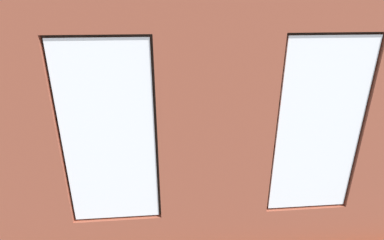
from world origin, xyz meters
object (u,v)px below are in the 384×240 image
(potted_plant_near_tv, at_px, (67,166))
(potted_plant_beside_window_right, at_px, (65,188))
(remote_gray, at_px, (182,141))
(coffee_table, at_px, (178,142))
(media_console, at_px, (57,150))
(table_plant_small, at_px, (177,134))
(cup_ceramic, at_px, (193,134))
(potted_plant_by_left_couch, at_px, (272,113))
(couch_by_window, at_px, (207,199))
(potted_plant_foreground_right, at_px, (85,103))
(couch_left, at_px, (311,140))
(candle_jar, at_px, (159,140))
(tv_flatscreen, at_px, (52,124))

(potted_plant_near_tv, bearing_deg, potted_plant_beside_window_right, 106.37)
(remote_gray, bearing_deg, potted_plant_near_tv, -89.24)
(coffee_table, bearing_deg, media_console, -2.14)
(media_console, xyz_separation_m, potted_plant_beside_window_right, (-0.86, 2.12, 0.48))
(table_plant_small, bearing_deg, cup_ceramic, -159.23)
(coffee_table, xyz_separation_m, potted_plant_beside_window_right, (1.67, 2.03, 0.36))
(potted_plant_by_left_couch, bearing_deg, coffee_table, 28.82)
(potted_plant_by_left_couch, bearing_deg, potted_plant_near_tv, 27.67)
(potted_plant_by_left_couch, bearing_deg, table_plant_small, 28.82)
(couch_by_window, bearing_deg, potted_plant_foreground_right, -53.17)
(couch_left, bearing_deg, remote_gray, -93.17)
(potted_plant_near_tv, bearing_deg, coffee_table, -153.83)
(candle_jar, distance_m, table_plant_small, 0.41)
(couch_left, bearing_deg, couch_by_window, -58.04)
(couch_left, bearing_deg, potted_plant_by_left_couch, -168.83)
(media_console, bearing_deg, potted_plant_near_tv, 117.26)
(potted_plant_near_tv, bearing_deg, tv_flatscreen, -62.80)
(candle_jar, relative_size, tv_flatscreen, 0.11)
(potted_plant_beside_window_right, bearing_deg, media_console, -67.94)
(cup_ceramic, relative_size, potted_plant_by_left_couch, 0.17)
(couch_by_window, distance_m, remote_gray, 1.84)
(potted_plant_beside_window_right, bearing_deg, remote_gray, -132.74)
(candle_jar, bearing_deg, potted_plant_beside_window_right, 56.06)
(tv_flatscreen, bearing_deg, media_console, 90.00)
(table_plant_small, bearing_deg, potted_plant_near_tv, 26.17)
(candle_jar, relative_size, remote_gray, 0.62)
(tv_flatscreen, bearing_deg, potted_plant_foreground_right, -101.84)
(coffee_table, xyz_separation_m, table_plant_small, (-0.00, 0.00, 0.19))
(potted_plant_by_left_couch, bearing_deg, potted_plant_foreground_right, -1.90)
(coffee_table, bearing_deg, potted_plant_by_left_couch, -151.18)
(remote_gray, bearing_deg, couch_left, 69.40)
(potted_plant_foreground_right, bearing_deg, potted_plant_near_tv, 95.60)
(couch_by_window, distance_m, tv_flatscreen, 3.58)
(table_plant_small, height_order, potted_plant_near_tv, potted_plant_near_tv)
(couch_left, relative_size, potted_plant_by_left_couch, 3.25)
(table_plant_small, xyz_separation_m, potted_plant_near_tv, (1.98, 0.97, -0.10))
(cup_ceramic, distance_m, candle_jar, 0.78)
(tv_flatscreen, xyz_separation_m, potted_plant_foreground_right, (-0.30, -1.45, -0.07))
(potted_plant_near_tv, bearing_deg, table_plant_small, -153.83)
(couch_by_window, xyz_separation_m, coffee_table, (0.37, -1.93, 0.04))
(potted_plant_by_left_couch, bearing_deg, couch_left, 105.46)
(potted_plant_foreground_right, bearing_deg, coffee_table, 145.27)
(candle_jar, xyz_separation_m, potted_plant_near_tv, (1.60, 0.86, -0.02))
(remote_gray, bearing_deg, table_plant_small, -161.71)
(couch_by_window, xyz_separation_m, candle_jar, (0.76, -1.81, 0.15))
(table_plant_small, bearing_deg, candle_jar, 16.59)
(remote_gray, relative_size, potted_plant_beside_window_right, 0.13)
(media_console, height_order, potted_plant_by_left_couch, potted_plant_by_left_couch)
(couch_left, distance_m, media_console, 5.45)
(couch_by_window, relative_size, remote_gray, 10.70)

